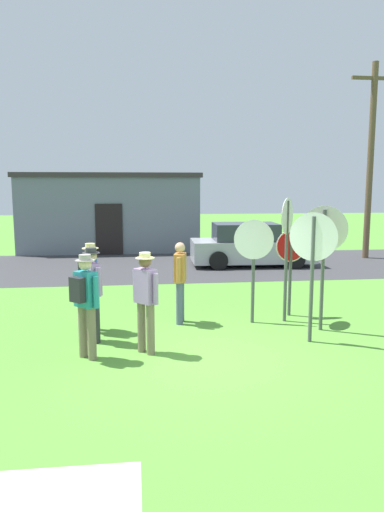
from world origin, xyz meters
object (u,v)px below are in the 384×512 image
object	(u,v)px
stop_sign_leaning_left	(287,238)
person_in_teal	(180,278)
stop_sign_tallest	(254,252)
stop_sign_low_front	(291,258)
person_near_signs	(146,297)
stop_sign_nearest	(324,245)
person_in_dark_shirt	(85,299)
person_on_left	(92,289)
stop_sign_rear_right	(313,253)
person_with_sunhat	(90,281)
utility_pole	(371,158)
parked_car_on_street	(250,246)

from	to	relation	value
stop_sign_leaning_left	person_in_teal	xyz separation A→B (m)	(-2.20, 0.13, -0.82)
stop_sign_tallest	stop_sign_low_front	bearing A→B (deg)	22.92
person_near_signs	stop_sign_nearest	bearing A→B (deg)	14.27
person_in_teal	person_in_dark_shirt	distance (m)	2.56
stop_sign_low_front	stop_sign_tallest	bearing A→B (deg)	-157.08
stop_sign_leaning_left	stop_sign_tallest	distance (m)	0.75
person_on_left	person_in_dark_shirt	xyz separation A→B (m)	(-0.03, -0.88, 0.03)
person_in_teal	person_near_signs	xyz separation A→B (m)	(-0.75, -1.73, 0.03)
stop_sign_leaning_left	person_near_signs	world-z (taller)	stop_sign_leaning_left
stop_sign_low_front	person_in_teal	bearing A→B (deg)	-173.38
stop_sign_nearest	person_near_signs	distance (m)	3.63
stop_sign_rear_right	person_in_dark_shirt	distance (m)	4.04
stop_sign_tallest	stop_sign_leaning_left	bearing A→B (deg)	-1.79
person_in_dark_shirt	person_on_left	bearing A→B (deg)	87.72
stop_sign_low_front	stop_sign_nearest	bearing A→B (deg)	-76.93
stop_sign_rear_right	stop_sign_low_front	distance (m)	1.82
stop_sign_low_front	person_with_sunhat	size ratio (longest dim) A/B	1.09
utility_pole	person_in_dark_shirt	bearing A→B (deg)	-134.63
person_near_signs	stop_sign_leaning_left	bearing A→B (deg)	28.53
stop_sign_leaning_left	person_on_left	bearing A→B (deg)	-167.29
stop_sign_leaning_left	stop_sign_low_front	world-z (taller)	stop_sign_leaning_left
stop_sign_tallest	stop_sign_rear_right	distance (m)	1.57
stop_sign_leaning_left	utility_pole	bearing A→B (deg)	54.23
person_with_sunhat	person_in_dark_shirt	xyz separation A→B (m)	(0.06, -1.53, 0.00)
stop_sign_leaning_left	stop_sign_low_front	distance (m)	0.69
person_with_sunhat	stop_sign_leaning_left	bearing A→B (deg)	3.27
stop_sign_nearest	person_near_signs	world-z (taller)	stop_sign_nearest
utility_pole	stop_sign_rear_right	distance (m)	11.49
person_with_sunhat	person_near_signs	bearing A→B (deg)	-52.87
stop_sign_leaning_left	person_on_left	xyz separation A→B (m)	(-3.89, -0.88, -0.78)
stop_sign_rear_right	person_in_teal	world-z (taller)	stop_sign_rear_right
stop_sign_rear_right	person_in_dark_shirt	size ratio (longest dim) A/B	1.36
stop_sign_nearest	stop_sign_rear_right	bearing A→B (deg)	-125.68
utility_pole	stop_sign_low_front	size ratio (longest dim) A/B	3.93
person_on_left	person_near_signs	world-z (taller)	same
utility_pole	stop_sign_low_front	xyz separation A→B (m)	(-5.70, -7.82, -2.62)
utility_pole	stop_sign_tallest	size ratio (longest dim) A/B	3.46
stop_sign_nearest	person_on_left	distance (m)	4.46
stop_sign_nearest	stop_sign_tallest	bearing A→B (deg)	147.97
stop_sign_low_front	person_in_dark_shirt	world-z (taller)	stop_sign_low_front
stop_sign_low_front	person_on_left	xyz separation A→B (m)	(-4.14, -1.29, -0.29)
stop_sign_nearest	utility_pole	bearing A→B (deg)	58.78
parked_car_on_street	stop_sign_low_front	size ratio (longest dim) A/B	2.31
stop_sign_rear_right	person_with_sunhat	bearing A→B (deg)	164.29
stop_sign_rear_right	person_near_signs	xyz separation A→B (m)	(-2.99, -0.24, -0.66)
stop_sign_rear_right	person_in_teal	bearing A→B (deg)	146.37
person_in_teal	person_on_left	size ratio (longest dim) A/B	0.97
utility_pole	stop_sign_nearest	distance (m)	10.71
stop_sign_tallest	stop_sign_nearest	size ratio (longest dim) A/B	0.87
parked_car_on_street	person_on_left	xyz separation A→B (m)	(-4.88, -7.97, 0.30)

